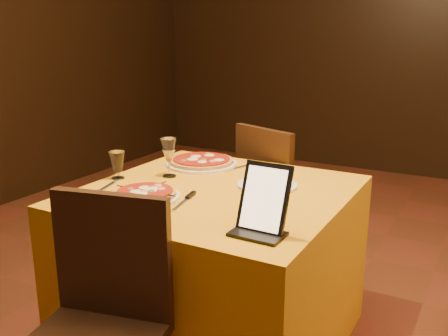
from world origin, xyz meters
The scene contains 12 objects.
wall_back centered at (0.00, 3.50, 1.40)m, with size 6.00×0.01×2.80m, color black.
main_table centered at (-0.45, 0.07, 0.38)m, with size 1.10×1.10×0.75m, color orange.
chair_main_far centered at (-0.45, 0.89, 0.46)m, with size 0.44×0.44×0.91m, color #31210F, non-canonical shape.
pizza_near centered at (-0.65, -0.18, 0.77)m, with size 0.29×0.29×0.03m.
pizza_far centered at (-0.72, 0.39, 0.77)m, with size 0.37×0.37×0.03m.
cutlet_dish centered at (-0.27, 0.22, 0.76)m, with size 0.27×0.27×0.03m.
wine_glass centered at (-0.75, 0.14, 0.84)m, with size 0.09×0.09×0.19m, color #DDCB7D, non-canonical shape.
water_glass centered at (-0.94, -0.01, 0.81)m, with size 0.06×0.06×0.13m, color silver, non-canonical shape.
tablet centered at (-0.07, -0.26, 0.87)m, with size 0.17×0.01×0.24m, color black.
knife centered at (-0.48, -0.16, 0.75)m, with size 0.20×0.02×0.01m, color #B5B5BC.
fork_near centered at (-0.90, -0.11, 0.75)m, with size 0.18×0.02×0.01m, color #AAA9B0.
fork_far centered at (-0.53, 0.42, 0.75)m, with size 0.18×0.02×0.01m, color silver.
Camera 1 is at (0.59, -1.74, 1.42)m, focal length 40.00 mm.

